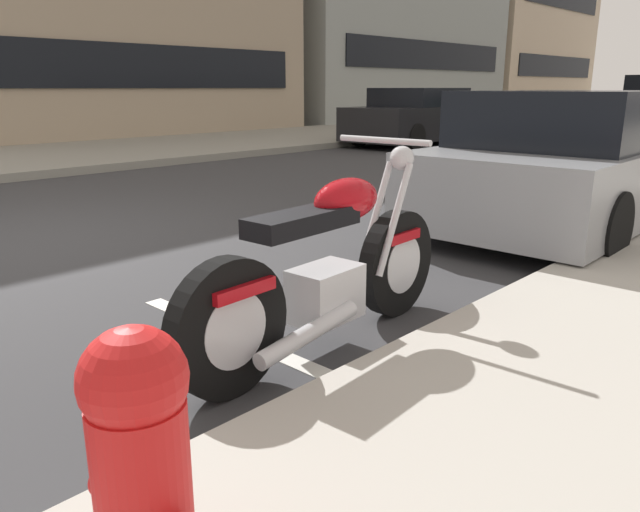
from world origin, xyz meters
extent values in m
plane|color=#333335|center=(0.00, 0.00, 0.00)|extent=(260.00, 260.00, 0.00)
cube|color=gray|center=(12.00, 6.50, 0.07)|extent=(120.00, 5.00, 0.14)
cube|color=silver|center=(0.00, -3.40, 0.00)|extent=(0.12, 2.20, 0.01)
cylinder|color=black|center=(0.96, -3.65, 0.34)|extent=(0.68, 0.15, 0.67)
cylinder|color=silver|center=(0.96, -3.65, 0.34)|extent=(0.38, 0.14, 0.37)
cylinder|color=black|center=(-0.45, -3.72, 0.34)|extent=(0.68, 0.15, 0.67)
cylinder|color=silver|center=(-0.45, -3.72, 0.34)|extent=(0.38, 0.14, 0.37)
cube|color=silver|center=(0.25, -3.68, 0.32)|extent=(0.41, 0.28, 0.30)
cube|color=black|center=(0.07, -3.69, 0.76)|extent=(0.69, 0.26, 0.10)
ellipsoid|color=#B20C14|center=(0.43, -3.67, 0.82)|extent=(0.49, 0.27, 0.24)
cube|color=#B20C14|center=(-0.40, -3.72, 0.52)|extent=(0.37, 0.20, 0.06)
cube|color=#B20C14|center=(0.94, -3.65, 0.52)|extent=(0.33, 0.18, 0.06)
cylinder|color=silver|center=(0.81, -3.58, 0.65)|extent=(0.34, 0.06, 0.65)
cylinder|color=silver|center=(0.81, -3.72, 0.65)|extent=(0.34, 0.06, 0.65)
cylinder|color=silver|center=(0.78, -3.66, 1.12)|extent=(0.07, 0.62, 0.04)
sphere|color=silver|center=(0.98, -3.64, 1.00)|extent=(0.15, 0.15, 0.15)
cylinder|color=silver|center=(-0.04, -3.84, 0.22)|extent=(0.71, 0.13, 0.16)
cube|color=gray|center=(4.43, -3.39, 0.51)|extent=(4.32, 1.87, 0.70)
cube|color=black|center=(4.20, -3.40, 1.12)|extent=(2.37, 1.69, 0.53)
cylinder|color=black|center=(5.82, -2.55, 0.31)|extent=(0.62, 0.23, 0.62)
cylinder|color=black|center=(3.00, -2.61, 0.31)|extent=(0.62, 0.23, 0.62)
cylinder|color=black|center=(3.03, -4.23, 0.31)|extent=(0.62, 0.23, 0.62)
cylinder|color=black|center=(9.09, -2.44, 0.31)|extent=(0.63, 0.23, 0.62)
cylinder|color=black|center=(27.70, 3.54, 0.38)|extent=(0.27, 0.76, 0.76)
cylinder|color=black|center=(29.51, 3.52, 0.38)|extent=(0.27, 0.76, 0.76)
cube|color=black|center=(11.11, 3.14, 0.56)|extent=(4.43, 1.87, 0.79)
cube|color=black|center=(11.03, 3.14, 1.17)|extent=(2.17, 1.69, 0.44)
cylinder|color=black|center=(9.67, 2.30, 0.31)|extent=(0.62, 0.23, 0.62)
cylinder|color=black|center=(9.64, 3.94, 0.31)|extent=(0.62, 0.23, 0.62)
cylinder|color=black|center=(12.57, 2.34, 0.31)|extent=(0.62, 0.23, 0.62)
cylinder|color=black|center=(12.55, 3.98, 0.31)|extent=(0.62, 0.23, 0.62)
sphere|color=red|center=(-1.48, -4.73, 0.81)|extent=(0.24, 0.24, 0.24)
cylinder|color=red|center=(-1.48, -4.59, 0.47)|extent=(0.10, 0.08, 0.10)
cube|color=black|center=(7.15, 8.77, 1.94)|extent=(9.20, 0.06, 1.10)
cube|color=black|center=(20.03, 8.77, 2.66)|extent=(10.68, 0.06, 1.10)
cube|color=beige|center=(32.43, 13.07, 5.70)|extent=(10.92, 8.53, 11.39)
cube|color=black|center=(32.43, 8.77, 2.51)|extent=(9.17, 0.06, 1.10)
camera|label=1|loc=(-2.06, -5.84, 1.42)|focal=34.09mm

